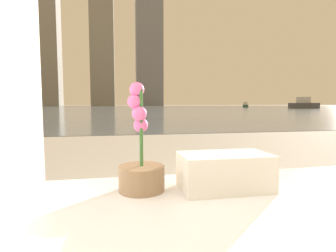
{
  "coord_description": "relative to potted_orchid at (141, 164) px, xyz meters",
  "views": [
    {
      "loc": [
        -0.52,
        0.04,
        0.83
      ],
      "look_at": [
        -0.12,
        2.16,
        0.65
      ],
      "focal_mm": 28.0,
      "sensor_mm": 36.0,
      "label": 1
    }
  ],
  "objects": [
    {
      "name": "harbor_boat_1",
      "position": [
        29.87,
        57.72,
        -0.17
      ],
      "size": [
        2.5,
        3.6,
        1.28
      ],
      "color": "#335647",
      "rests_on": "harbor_water"
    },
    {
      "name": "skyline_tower_2",
      "position": [
        -6.7,
        117.12,
        29.65
      ],
      "size": [
        9.92,
        7.55,
        60.56
      ],
      "color": "gray",
      "rests_on": "ground_plane"
    },
    {
      "name": "skyline_tower_1",
      "position": [
        -29.23,
        117.12,
        28.08
      ],
      "size": [
        10.43,
        9.58,
        57.44
      ],
      "color": "gray",
      "rests_on": "ground_plane"
    },
    {
      "name": "potted_orchid",
      "position": [
        0.0,
        0.0,
        0.0
      ],
      "size": [
        0.15,
        0.15,
        0.35
      ],
      "color": "#8C6B4C",
      "rests_on": "bathtub"
    },
    {
      "name": "harbor_water",
      "position": [
        0.45,
        61.12,
        -0.63
      ],
      "size": [
        180.0,
        110.0,
        0.01
      ],
      "color": "slate",
      "rests_on": "ground_plane"
    },
    {
      "name": "harbor_boat_0",
      "position": [
        33.44,
        42.18,
        0.11
      ],
      "size": [
        2.53,
        5.75,
        2.09
      ],
      "color": "#4C4C51",
      "rests_on": "harbor_water"
    },
    {
      "name": "towel_stack",
      "position": [
        0.27,
        -0.04,
        -0.03
      ],
      "size": [
        0.29,
        0.16,
        0.12
      ],
      "color": "silver",
      "rests_on": "bathtub"
    },
    {
      "name": "skyline_tower_3",
      "position": [
        13.59,
        117.12,
        22.13
      ],
      "size": [
        11.76,
        6.58,
        45.53
      ],
      "color": "slate",
      "rests_on": "ground_plane"
    }
  ]
}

